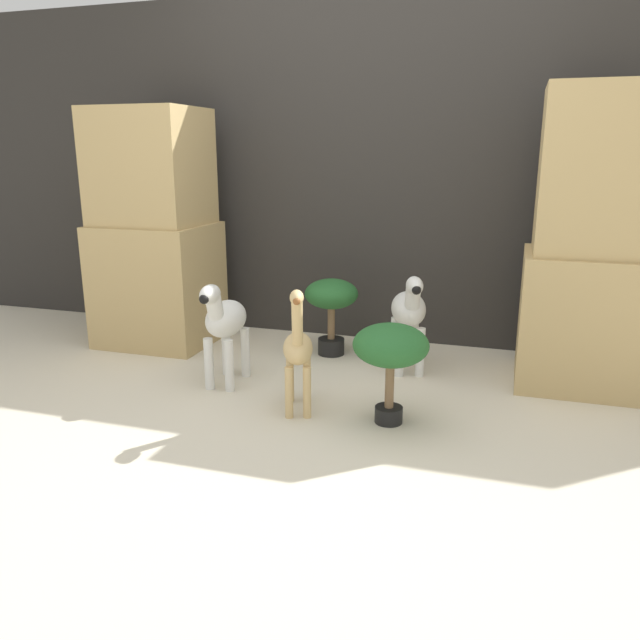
% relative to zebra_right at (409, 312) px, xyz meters
% --- Properties ---
extents(ground_plane, '(14.00, 14.00, 0.00)m').
position_rel_zebra_right_xyz_m(ground_plane, '(-0.36, -0.89, -0.35)').
color(ground_plane, beige).
extents(wall_back, '(6.40, 0.08, 2.20)m').
position_rel_zebra_right_xyz_m(wall_back, '(-0.36, 0.62, 0.75)').
color(wall_back, '#2D2B28').
rests_on(wall_back, ground_plane).
extents(rock_pillar_left, '(0.71, 0.60, 1.49)m').
position_rel_zebra_right_xyz_m(rock_pillar_left, '(-1.67, 0.09, 0.36)').
color(rock_pillar_left, tan).
rests_on(rock_pillar_left, ground_plane).
extents(rock_pillar_right, '(0.71, 0.60, 1.56)m').
position_rel_zebra_right_xyz_m(rock_pillar_right, '(0.95, 0.09, 0.39)').
color(rock_pillar_right, tan).
rests_on(rock_pillar_right, ground_plane).
extents(zebra_right, '(0.28, 0.46, 0.59)m').
position_rel_zebra_right_xyz_m(zebra_right, '(0.00, 0.00, 0.00)').
color(zebra_right, silver).
rests_on(zebra_right, ground_plane).
extents(zebra_left, '(0.21, 0.45, 0.59)m').
position_rel_zebra_right_xyz_m(zebra_left, '(-0.91, -0.51, 0.00)').
color(zebra_left, silver).
rests_on(zebra_left, ground_plane).
extents(giraffe_figurine, '(0.23, 0.43, 0.65)m').
position_rel_zebra_right_xyz_m(giraffe_figurine, '(-0.41, -0.74, -0.04)').
color(giraffe_figurine, tan).
rests_on(giraffe_figurine, ground_plane).
extents(potted_palm_front, '(0.35, 0.35, 0.48)m').
position_rel_zebra_right_xyz_m(potted_palm_front, '(0.04, -0.74, 0.01)').
color(potted_palm_front, black).
rests_on(potted_palm_front, ground_plane).
extents(potted_palm_back, '(0.33, 0.33, 0.48)m').
position_rel_zebra_right_xyz_m(potted_palm_back, '(-0.51, 0.16, -0.01)').
color(potted_palm_back, black).
rests_on(potted_palm_back, ground_plane).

